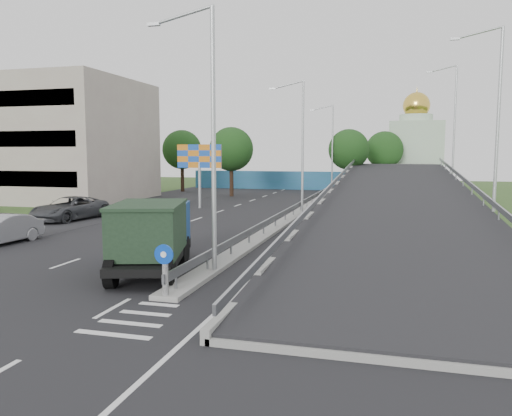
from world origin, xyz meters
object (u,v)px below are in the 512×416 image
(lamp_post_near, at_px, (209,125))
(billboard, at_px, (199,160))
(sign_bollard, at_px, (165,270))
(parked_car_c, at_px, (70,208))
(church, at_px, (415,149))
(lamp_post_mid, at_px, (300,139))
(lamp_post_far, at_px, (331,144))
(dump_truck, at_px, (153,233))

(lamp_post_near, xyz_separation_m, billboard, (-9.11, 22.00, -1.62))
(sign_bollard, relative_size, parked_car_c, 0.28)
(sign_bollard, bearing_deg, church, 80.19)
(billboard, height_order, parked_car_c, billboard)
(lamp_post_mid, distance_m, parked_car_c, 17.75)
(parked_car_c, bearing_deg, lamp_post_far, 67.99)
(sign_bollard, xyz_separation_m, lamp_post_far, (0.11, 43.83, 4.77))
(church, bearing_deg, sign_bollard, -99.81)
(sign_bollard, xyz_separation_m, lamp_post_mid, (0.11, 23.83, 4.77))
(lamp_post_mid, height_order, church, church)
(lamp_post_far, bearing_deg, billboard, -116.84)
(lamp_post_far, distance_m, billboard, 20.24)
(lamp_post_near, xyz_separation_m, parked_car_c, (-15.28, 12.46, -4.98))
(lamp_post_mid, distance_m, dump_truck, 20.77)
(sign_bollard, distance_m, church, 58.84)
(lamp_post_far, bearing_deg, lamp_post_mid, -90.00)
(lamp_post_near, height_order, lamp_post_far, same)
(sign_bollard, bearing_deg, dump_truck, 121.86)
(church, bearing_deg, billboard, -120.70)
(lamp_post_mid, xyz_separation_m, dump_truck, (-2.36, -20.20, -4.23))
(billboard, bearing_deg, church, 59.30)
(lamp_post_near, distance_m, billboard, 23.87)
(sign_bollard, relative_size, lamp_post_far, 0.17)
(lamp_post_near, distance_m, lamp_post_mid, 20.00)
(sign_bollard, bearing_deg, lamp_post_far, 89.86)
(lamp_post_mid, xyz_separation_m, billboard, (-9.11, 2.00, -1.62))
(church, relative_size, billboard, 2.51)
(sign_bollard, height_order, parked_car_c, sign_bollard)
(lamp_post_mid, relative_size, parked_car_c, 1.68)
(lamp_post_mid, bearing_deg, parked_car_c, -153.72)
(church, bearing_deg, lamp_post_far, -125.24)
(billboard, distance_m, parked_car_c, 11.85)
(lamp_post_near, bearing_deg, parked_car_c, 140.81)
(billboard, relative_size, dump_truck, 0.80)
(lamp_post_near, distance_m, dump_truck, 4.85)
(church, distance_m, billboard, 37.23)
(dump_truck, distance_m, parked_car_c, 18.10)
(lamp_post_near, bearing_deg, billboard, 112.49)
(lamp_post_far, distance_m, dump_truck, 40.49)
(dump_truck, bearing_deg, lamp_post_mid, 67.00)
(billboard, xyz_separation_m, dump_truck, (6.75, -22.20, -2.61))
(lamp_post_mid, height_order, dump_truck, lamp_post_mid)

